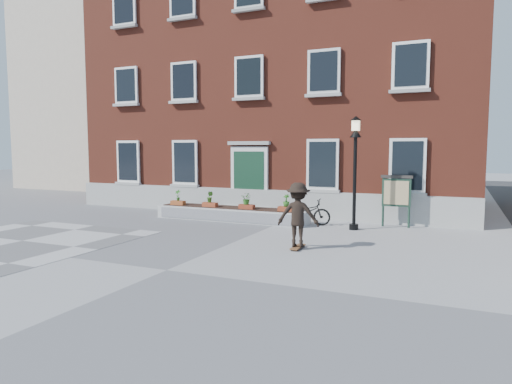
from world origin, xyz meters
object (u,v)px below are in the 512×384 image
at_px(bicycle, 306,212).
at_px(lamp_post, 355,157).
at_px(notice_board, 396,192).
at_px(skateboarder, 298,215).

height_order(bicycle, lamp_post, lamp_post).
xyz_separation_m(lamp_post, notice_board, (1.27, 1.12, -1.28)).
height_order(bicycle, notice_board, notice_board).
bearing_deg(lamp_post, bicycle, 170.51).
bearing_deg(bicycle, skateboarder, -171.61).
distance_m(notice_board, skateboarder, 5.27).
bearing_deg(lamp_post, skateboarder, -102.03).
relative_size(lamp_post, notice_board, 2.10).
bearing_deg(bicycle, notice_board, -81.89).
xyz_separation_m(lamp_post, skateboarder, (-0.79, -3.72, -1.57)).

